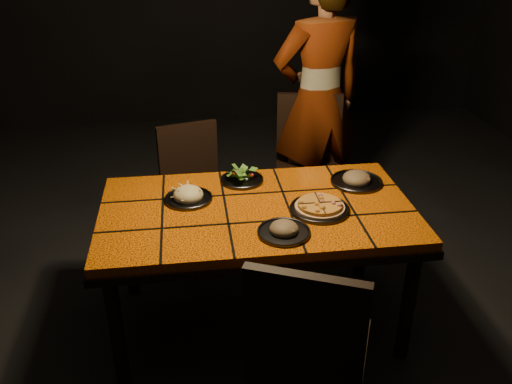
{
  "coord_description": "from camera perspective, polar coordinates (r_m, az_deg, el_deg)",
  "views": [
    {
      "loc": [
        -0.33,
        -2.41,
        2.09
      ],
      "look_at": [
        -0.0,
        0.03,
        0.82
      ],
      "focal_mm": 38.0,
      "sensor_mm": 36.0,
      "label": 1
    }
  ],
  "objects": [
    {
      "name": "plate_pasta",
      "position": [
        2.86,
        -7.14,
        -0.44
      ],
      "size": [
        0.25,
        0.25,
        0.08
      ],
      "color": "#313135",
      "rests_on": "dining_table"
    },
    {
      "name": "chair_near",
      "position": [
        2.23,
        5.44,
        -15.97
      ],
      "size": [
        0.59,
        0.59,
        1.0
      ],
      "rotation": [
        0.0,
        0.0,
        2.73
      ],
      "color": "black",
      "rests_on": "ground"
    },
    {
      "name": "plate_mushroom_b",
      "position": [
        3.07,
        10.54,
        1.36
      ],
      "size": [
        0.29,
        0.29,
        0.09
      ],
      "color": "#313135",
      "rests_on": "dining_table"
    },
    {
      "name": "dining_table",
      "position": [
        2.82,
        0.1,
        -3.0
      ],
      "size": [
        1.62,
        0.92,
        0.75
      ],
      "color": "#E56107",
      "rests_on": "ground"
    },
    {
      "name": "chair_far_left",
      "position": [
        3.61,
        -6.58,
        1.02
      ],
      "size": [
        0.49,
        0.49,
        0.88
      ],
      "rotation": [
        0.0,
        0.0,
        0.26
      ],
      "color": "black",
      "rests_on": "ground"
    },
    {
      "name": "plate_mushroom_a",
      "position": [
        2.55,
        2.96,
        -3.97
      ],
      "size": [
        0.25,
        0.25,
        0.08
      ],
      "color": "#313135",
      "rests_on": "dining_table"
    },
    {
      "name": "room_shell",
      "position": [
        2.5,
        0.12,
        13.61
      ],
      "size": [
        6.04,
        7.04,
        3.08
      ],
      "color": "black",
      "rests_on": "ground"
    },
    {
      "name": "diner",
      "position": [
        3.83,
        6.58,
        9.56
      ],
      "size": [
        0.77,
        0.61,
        1.87
      ],
      "primitive_type": "imported",
      "rotation": [
        0.0,
        0.0,
        3.4
      ],
      "color": "brown",
      "rests_on": "ground"
    },
    {
      "name": "plate_pizza",
      "position": [
        2.76,
        6.72,
        -1.61
      ],
      "size": [
        0.3,
        0.3,
        0.04
      ],
      "color": "#313135",
      "rests_on": "dining_table"
    },
    {
      "name": "chair_far_right",
      "position": [
        3.81,
        5.54,
        3.63
      ],
      "size": [
        0.52,
        0.52,
        1.0
      ],
      "rotation": [
        0.0,
        0.0,
        -0.18
      ],
      "color": "black",
      "rests_on": "ground"
    },
    {
      "name": "plate_salad",
      "position": [
        3.04,
        -1.49,
        1.58
      ],
      "size": [
        0.24,
        0.24,
        0.07
      ],
      "color": "#313135",
      "rests_on": "dining_table"
    }
  ]
}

